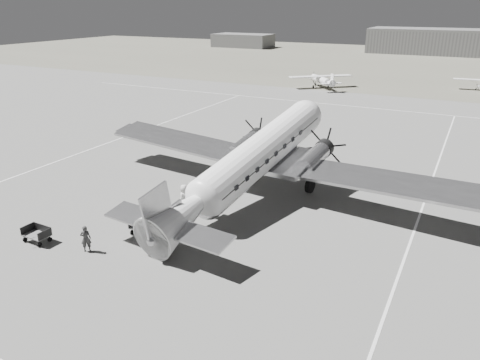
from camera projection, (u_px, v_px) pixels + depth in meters
name	position (u px, v px, depth m)	size (l,w,h in m)	color
ground	(204.00, 224.00, 29.54)	(260.00, 260.00, 0.00)	slate
taxi_line_right	(401.00, 270.00, 24.44)	(0.15, 80.00, 0.01)	silver
taxi_line_left	(99.00, 146.00, 45.51)	(0.15, 60.00, 0.01)	silver
taxi_line_horizon	(358.00, 107.00, 62.86)	(90.00, 0.15, 0.01)	silver
grass_infield	(415.00, 63.00, 108.69)	(260.00, 90.00, 0.01)	#5E5D4F
hangar_main	(449.00, 42.00, 126.23)	(42.00, 14.00, 6.60)	slate
shed_secondary	(243.00, 41.00, 148.00)	(18.00, 10.00, 4.00)	#5A5A5A
dc3_airliner	(253.00, 162.00, 32.05)	(30.11, 20.89, 5.73)	#AFAFB1
light_plane_left	(322.00, 81.00, 76.50)	(10.69, 8.67, 2.22)	white
baggage_cart_near	(144.00, 226.00, 28.14)	(1.63, 1.15, 0.92)	#5A5A5A
baggage_cart_far	(37.00, 235.00, 27.15)	(1.62, 1.15, 0.92)	#5A5A5A
ground_crew	(86.00, 239.00, 26.00)	(0.57, 0.38, 1.57)	#2C2C2C
ramp_agent	(161.00, 212.00, 29.20)	(0.82, 0.64, 1.69)	silver
passenger	(184.00, 198.00, 30.97)	(0.93, 0.61, 1.90)	beige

